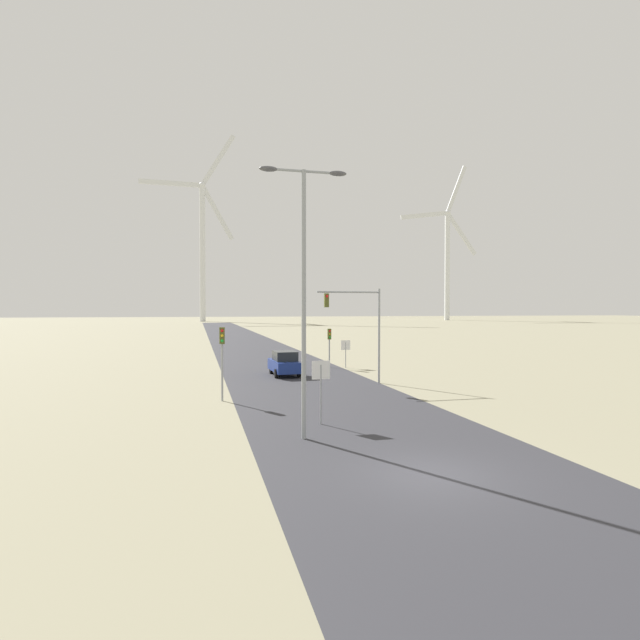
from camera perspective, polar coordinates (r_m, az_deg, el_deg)
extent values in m
plane|color=gray|center=(16.04, 12.70, -16.83)|extent=(600.00, 600.00, 0.00)
cube|color=#2D2D33|center=(62.20, -7.53, -3.31)|extent=(10.00, 240.00, 0.01)
cylinder|color=#93999E|center=(18.99, -1.87, 1.71)|extent=(0.18, 0.18, 10.24)
cylinder|color=#93999E|center=(19.69, -1.88, 16.63)|extent=(2.69, 0.10, 0.10)
ellipsoid|color=#4C4C51|center=(19.46, -5.93, 16.81)|extent=(0.70, 0.32, 0.20)
ellipsoid|color=#4C4C51|center=(20.00, 2.04, 16.39)|extent=(0.70, 0.32, 0.20)
cylinder|color=#93999E|center=(21.69, 0.10, -8.51)|extent=(0.07, 0.07, 2.57)
cube|color=white|center=(21.52, 0.11, -5.74)|extent=(0.81, 0.01, 0.81)
cube|color=red|center=(21.53, 0.10, -5.73)|extent=(0.76, 0.02, 0.76)
cylinder|color=#93999E|center=(42.27, 2.95, -4.02)|extent=(0.07, 0.07, 2.14)
cube|color=white|center=(42.19, 2.96, -2.88)|extent=(0.81, 0.01, 0.81)
cube|color=red|center=(42.20, 2.95, -2.88)|extent=(0.76, 0.02, 0.76)
cylinder|color=#93999E|center=(27.46, -11.12, -4.98)|extent=(0.11, 0.11, 3.99)
cube|color=#4C511E|center=(27.33, -11.14, -1.76)|extent=(0.28, 0.24, 0.90)
sphere|color=red|center=(27.18, -11.13, -1.20)|extent=(0.16, 0.16, 0.16)
sphere|color=gold|center=(27.20, -11.12, -1.77)|extent=(0.16, 0.16, 0.16)
sphere|color=green|center=(27.21, -11.12, -2.34)|extent=(0.16, 0.16, 0.16)
cylinder|color=#93999E|center=(42.11, 1.08, -3.24)|extent=(0.11, 0.11, 3.30)
cube|color=#4C511E|center=(42.03, 1.08, -1.62)|extent=(0.28, 0.24, 0.90)
sphere|color=red|center=(41.89, 1.13, -1.26)|extent=(0.16, 0.16, 0.16)
sphere|color=gold|center=(41.90, 1.13, -1.62)|extent=(0.16, 0.16, 0.16)
sphere|color=green|center=(41.92, 1.13, -1.99)|extent=(0.16, 0.16, 0.16)
cylinder|color=#93999E|center=(33.50, 6.77, -1.82)|extent=(0.14, 0.14, 6.33)
cylinder|color=#93999E|center=(32.78, 3.28, 3.21)|extent=(4.27, 0.12, 0.12)
cube|color=#4C511E|center=(32.35, 0.75, 2.26)|extent=(0.28, 0.24, 0.90)
sphere|color=red|center=(32.23, 0.81, 2.74)|extent=(0.18, 0.18, 0.18)
cube|color=navy|center=(37.43, -4.07, -5.23)|extent=(1.98, 4.18, 0.80)
cube|color=#1E2328|center=(37.21, -4.03, -4.11)|extent=(1.65, 2.17, 0.70)
cylinder|color=black|center=(38.60, -5.61, -5.63)|extent=(0.22, 0.66, 0.66)
cylinder|color=black|center=(38.87, -3.18, -5.58)|extent=(0.22, 0.66, 0.66)
cylinder|color=black|center=(36.10, -5.03, -6.11)|extent=(0.22, 0.66, 0.66)
cylinder|color=black|center=(36.39, -2.44, -6.05)|extent=(0.22, 0.66, 0.66)
cylinder|color=silver|center=(201.31, -13.28, 7.39)|extent=(2.20, 2.20, 52.97)
sphere|color=silver|center=(205.83, -13.32, 14.74)|extent=(2.60, 2.60, 2.60)
cube|color=silver|center=(208.52, -11.55, 17.51)|extent=(13.32, 0.76, 20.49)
cube|color=silver|center=(206.34, -16.79, 14.75)|extent=(22.86, 0.95, 2.22)
cube|color=silver|center=(203.66, -11.63, 11.86)|extent=(12.63, 0.75, 20.85)
cylinder|color=silver|center=(226.35, 14.34, 5.93)|extent=(2.20, 2.20, 46.89)
sphere|color=silver|center=(229.45, 14.37, 11.78)|extent=(2.60, 2.60, 2.60)
cube|color=silver|center=(231.56, 15.90, 9.39)|extent=(14.80, 0.98, 18.26)
cube|color=silver|center=(233.78, 15.33, 14.25)|extent=(9.85, 0.82, 20.84)
cube|color=silver|center=(223.76, 11.79, 11.65)|extent=(21.80, 1.20, 4.79)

